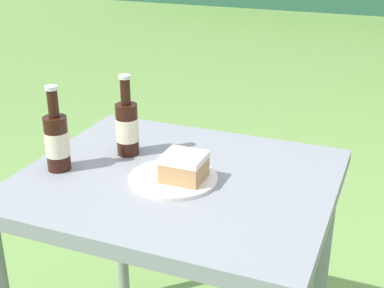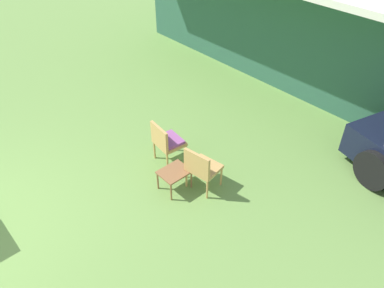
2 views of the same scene
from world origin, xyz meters
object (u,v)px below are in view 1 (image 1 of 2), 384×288
(patio_table, at_px, (178,204))
(cake_on_plate, at_px, (179,172))
(cola_bottle_near, at_px, (127,126))
(cola_bottle_far, at_px, (57,140))

(patio_table, distance_m, cake_on_plate, 0.11)
(patio_table, height_order, cake_on_plate, cake_on_plate)
(patio_table, bearing_deg, cake_on_plate, -57.23)
(cola_bottle_near, relative_size, cola_bottle_far, 1.00)
(patio_table, xyz_separation_m, cola_bottle_far, (-0.31, -0.08, 0.16))
(cake_on_plate, bearing_deg, cola_bottle_near, 152.66)
(cola_bottle_near, distance_m, cola_bottle_far, 0.20)
(patio_table, bearing_deg, cola_bottle_near, 157.18)
(patio_table, xyz_separation_m, cola_bottle_near, (-0.19, 0.08, 0.16))
(patio_table, relative_size, cola_bottle_near, 3.47)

